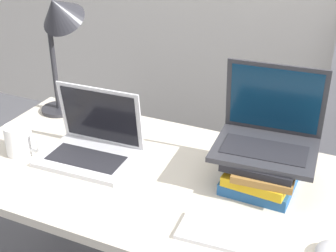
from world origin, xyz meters
The scene contains 7 objects.
desk centered at (0.00, 0.35, 0.62)m, with size 1.52×0.70×0.70m.
laptop_left centered at (-0.32, 0.36, 0.75)m, with size 0.32×0.23×0.23m.
book_stack centered at (0.24, 0.43, 0.76)m, with size 0.22×0.27×0.11m.
laptop_on_books centered at (0.24, 0.47, 0.86)m, with size 0.32×0.26×0.25m.
wireless_keyboard centered at (0.25, 0.15, 0.71)m, with size 0.32×0.13×0.01m.
mug centered at (-0.56, 0.27, 0.75)m, with size 0.14×0.09×0.11m.
desk_lamp centered at (-0.57, 0.57, 1.08)m, with size 0.23×0.20×0.52m.
Camera 1 is at (0.48, -0.78, 1.53)m, focal length 50.00 mm.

